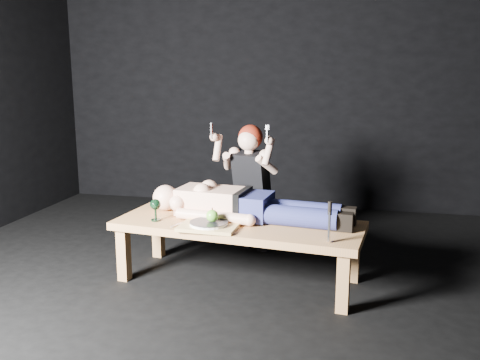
{
  "coord_description": "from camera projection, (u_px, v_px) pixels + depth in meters",
  "views": [
    {
      "loc": [
        0.92,
        -3.32,
        1.51
      ],
      "look_at": [
        0.11,
        0.25,
        0.75
      ],
      "focal_mm": 38.89,
      "sensor_mm": 36.0,
      "label": 1
    }
  ],
  "objects": [
    {
      "name": "fork_flat",
      "position": [
        180.0,
        224.0,
        3.7
      ],
      "size": [
        0.08,
        0.18,
        0.01
      ],
      "primitive_type": "cube",
      "rotation": [
        0.0,
        0.0,
        -0.37
      ],
      "color": "#B2B2B7",
      "rests_on": "table"
    },
    {
      "name": "ground",
      "position": [
        217.0,
        290.0,
        3.68
      ],
      "size": [
        5.0,
        5.0,
        0.0
      ],
      "primitive_type": "plane",
      "color": "black",
      "rests_on": "ground"
    },
    {
      "name": "apple",
      "position": [
        212.0,
        216.0,
        3.59
      ],
      "size": [
        0.09,
        0.09,
        0.09
      ],
      "primitive_type": "sphere",
      "color": "green",
      "rests_on": "plate"
    },
    {
      "name": "goblet",
      "position": [
        156.0,
        210.0,
        3.77
      ],
      "size": [
        0.09,
        0.09,
        0.16
      ],
      "primitive_type": null,
      "rotation": [
        0.0,
        0.0,
        -0.11
      ],
      "color": "black",
      "rests_on": "table"
    },
    {
      "name": "carving_knife",
      "position": [
        329.0,
        222.0,
        3.28
      ],
      "size": [
        0.04,
        0.04,
        0.27
      ],
      "primitive_type": null,
      "rotation": [
        0.0,
        0.0,
        -0.11
      ],
      "color": "#B2B2B7",
      "rests_on": "table"
    },
    {
      "name": "spoon_flat",
      "position": [
        232.0,
        225.0,
        3.67
      ],
      "size": [
        0.13,
        0.16,
        0.01
      ],
      "primitive_type": "cube",
      "rotation": [
        0.0,
        0.0,
        0.68
      ],
      "color": "#B2B2B7",
      "rests_on": "table"
    },
    {
      "name": "plate",
      "position": [
        209.0,
        223.0,
        3.6
      ],
      "size": [
        0.27,
        0.27,
        0.02
      ],
      "primitive_type": "cylinder",
      "rotation": [
        0.0,
        0.0,
        -0.04
      ],
      "color": "white",
      "rests_on": "serving_tray"
    },
    {
      "name": "serving_tray",
      "position": [
        209.0,
        226.0,
        3.6
      ],
      "size": [
        0.41,
        0.3,
        0.02
      ],
      "primitive_type": "cube",
      "rotation": [
        0.0,
        0.0,
        -0.04
      ],
      "color": "tan",
      "rests_on": "table"
    },
    {
      "name": "table",
      "position": [
        238.0,
        251.0,
        3.8
      ],
      "size": [
        1.85,
        0.87,
        0.45
      ],
      "primitive_type": "cube",
      "rotation": [
        0.0,
        0.0,
        -0.11
      ],
      "color": "#B27641",
      "rests_on": "ground"
    },
    {
      "name": "knife_flat",
      "position": [
        232.0,
        229.0,
        3.58
      ],
      "size": [
        0.04,
        0.19,
        0.01
      ],
      "primitive_type": "cube",
      "rotation": [
        0.0,
        0.0,
        -0.13
      ],
      "color": "#B2B2B7",
      "rests_on": "table"
    },
    {
      "name": "kneeling_woman",
      "position": [
        255.0,
        187.0,
        4.39
      ],
      "size": [
        0.75,
        0.8,
        1.13
      ],
      "primitive_type": null,
      "rotation": [
        0.0,
        0.0,
        -0.26
      ],
      "color": "black",
      "rests_on": "ground"
    },
    {
      "name": "back_wall",
      "position": [
        275.0,
        73.0,
        5.76
      ],
      "size": [
        5.0,
        0.0,
        5.0
      ],
      "primitive_type": "plane",
      "rotation": [
        1.57,
        0.0,
        0.0
      ],
      "color": "black",
      "rests_on": "ground"
    },
    {
      "name": "lying_man",
      "position": [
        250.0,
        202.0,
        3.81
      ],
      "size": [
        1.77,
        0.72,
        0.25
      ],
      "primitive_type": null,
      "rotation": [
        0.0,
        0.0,
        -0.11
      ],
      "color": "#F1B699",
      "rests_on": "table"
    }
  ]
}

